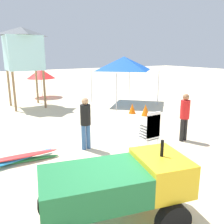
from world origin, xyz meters
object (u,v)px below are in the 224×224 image
stacked_plastic_chairs (151,129)px  traffic_cone_near (132,108)px  surfboard_pile (14,160)px  beach_umbrella_left (41,74)px  popup_canopy (124,63)px  lifeguard_near_center (86,120)px  lifeguard_tower (23,49)px  utility_cart (118,185)px  lifeguard_near_left (185,114)px  traffic_cone_far (146,110)px

stacked_plastic_chairs → traffic_cone_near: bearing=60.2°
surfboard_pile → beach_umbrella_left: size_ratio=1.34×
popup_canopy → beach_umbrella_left: 5.97m
lifeguard_near_center → popup_canopy: (5.02, 5.27, 1.43)m
lifeguard_tower → traffic_cone_near: size_ratio=8.51×
utility_cart → beach_umbrella_left: 13.65m
surfboard_pile → lifeguard_near_center: (2.15, -0.06, 0.83)m
lifeguard_near_center → popup_canopy: size_ratio=0.56×
stacked_plastic_chairs → lifeguard_near_left: bearing=5.5°
lifeguard_near_left → traffic_cone_near: (0.78, 4.04, -0.69)m
traffic_cone_near → popup_canopy: bearing=65.6°
utility_cart → lifeguard_tower: (0.86, 10.72, 2.40)m
lifeguard_near_left → lifeguard_near_center: size_ratio=1.00×
lifeguard_near_center → traffic_cone_far: 4.86m
lifeguard_near_left → lifeguard_tower: lifeguard_tower is taller
popup_canopy → beach_umbrella_left: (-3.60, 4.70, -0.76)m
lifeguard_near_left → popup_canopy: popup_canopy is taller
stacked_plastic_chairs → lifeguard_near_left: 1.64m
lifeguard_near_center → beach_umbrella_left: 10.09m
traffic_cone_far → surfboard_pile: bearing=-161.1°
lifeguard_near_center → popup_canopy: 7.41m
beach_umbrella_left → traffic_cone_far: size_ratio=3.46×
stacked_plastic_chairs → lifeguard_near_center: (-1.56, 1.25, 0.20)m
utility_cart → stacked_plastic_chairs: bearing=40.2°
traffic_cone_near → lifeguard_tower: bearing=133.6°
utility_cart → lifeguard_near_left: (4.21, 2.35, 0.16)m
surfboard_pile → traffic_cone_far: traffic_cone_far is taller
stacked_plastic_chairs → popup_canopy: bearing=62.1°
lifeguard_near_left → popup_canopy: (1.83, 6.36, 1.43)m
stacked_plastic_chairs → traffic_cone_near: stacked_plastic_chairs is taller
lifeguard_near_left → beach_umbrella_left: 11.22m
surfboard_pile → lifeguard_tower: 8.10m
stacked_plastic_chairs → lifeguard_near_center: bearing=141.5°
lifeguard_tower → lifeguard_near_left: bearing=-68.2°
stacked_plastic_chairs → popup_canopy: size_ratio=0.44×
surfboard_pile → lifeguard_near_center: bearing=-1.5°
lifeguard_tower → beach_umbrella_left: (1.58, 2.69, -1.58)m
stacked_plastic_chairs → lifeguard_near_left: size_ratio=0.78×
lifeguard_near_left → traffic_cone_far: bearing=72.3°
utility_cart → beach_umbrella_left: size_ratio=1.42×
stacked_plastic_chairs → lifeguard_tower: (-1.73, 8.53, 2.44)m
surfboard_pile → popup_canopy: size_ratio=0.89×
lifeguard_near_left → traffic_cone_far: (1.07, 3.34, -0.66)m
stacked_plastic_chairs → traffic_cone_near: (2.40, 4.19, -0.49)m
traffic_cone_far → beach_umbrella_left: bearing=110.2°
surfboard_pile → lifeguard_tower: bearing=74.6°
popup_canopy → traffic_cone_near: size_ratio=5.79×
utility_cart → traffic_cone_far: utility_cart is taller
lifeguard_near_left → lifeguard_tower: bearing=111.8°
utility_cart → traffic_cone_near: size_ratio=5.44×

